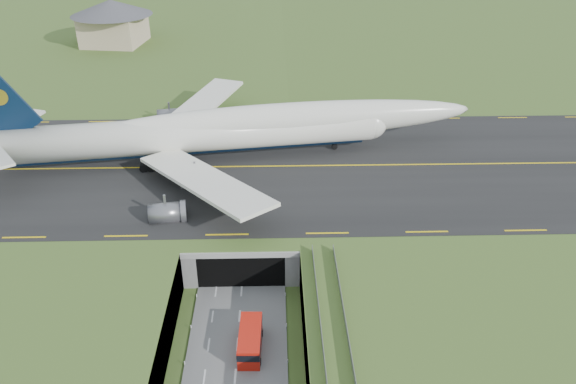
{
  "coord_description": "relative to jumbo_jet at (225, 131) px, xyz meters",
  "views": [
    {
      "loc": [
        4.85,
        -53.24,
        49.67
      ],
      "look_at": [
        6.7,
        20.0,
        8.35
      ],
      "focal_mm": 35.0,
      "sensor_mm": 36.0,
      "label": 1
    }
  ],
  "objects": [
    {
      "name": "ground",
      "position": [
        3.78,
        -36.81,
        -11.21
      ],
      "size": [
        900.0,
        900.0,
        0.0
      ],
      "primitive_type": "plane",
      "color": "#456026",
      "rests_on": "ground"
    },
    {
      "name": "airfield_deck",
      "position": [
        3.78,
        -36.81,
        -8.21
      ],
      "size": [
        800.0,
        800.0,
        6.0
      ],
      "primitive_type": "cube",
      "color": "gray",
      "rests_on": "ground"
    },
    {
      "name": "trench_road",
      "position": [
        3.78,
        -44.31,
        -11.11
      ],
      "size": [
        12.0,
        75.0,
        0.2
      ],
      "primitive_type": "cube",
      "color": "slate",
      "rests_on": "ground"
    },
    {
      "name": "taxiway",
      "position": [
        3.78,
        -3.81,
        -5.12
      ],
      "size": [
        800.0,
        44.0,
        0.18
      ],
      "primitive_type": "cube",
      "color": "black",
      "rests_on": "airfield_deck"
    },
    {
      "name": "tunnel_portal",
      "position": [
        3.78,
        -20.1,
        -7.87
      ],
      "size": [
        17.0,
        22.3,
        6.0
      ],
      "color": "gray",
      "rests_on": "ground"
    },
    {
      "name": "jumbo_jet",
      "position": [
        0.0,
        0.0,
        0.0
      ],
      "size": [
        89.52,
        58.02,
        19.39
      ],
      "rotation": [
        0.0,
        0.0,
        0.14
      ],
      "color": "white",
      "rests_on": "ground"
    },
    {
      "name": "shuttle_tram",
      "position": [
        5.38,
        -40.61,
        -9.61
      ],
      "size": [
        2.89,
        7.11,
        2.89
      ],
      "rotation": [
        0.0,
        0.0,
        -0.03
      ],
      "color": "red",
      "rests_on": "ground"
    },
    {
      "name": "service_building",
      "position": [
        -38.45,
        78.75,
        2.35
      ],
      "size": [
        26.42,
        26.42,
        12.75
      ],
      "rotation": [
        0.0,
        0.0,
        -0.14
      ],
      "color": "#C5AE8E",
      "rests_on": "ground"
    }
  ]
}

